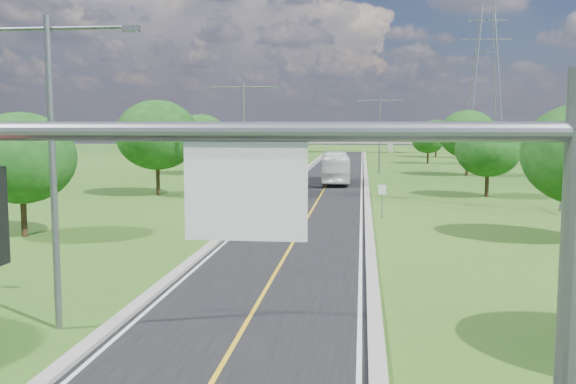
# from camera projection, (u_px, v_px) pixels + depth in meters

# --- Properties ---
(ground) EXTENTS (260.00, 260.00, 0.00)m
(ground) POSITION_uv_depth(u_px,v_px,m) (326.00, 187.00, 67.63)
(ground) COLOR #1E4D15
(ground) RESTS_ON ground
(road) EXTENTS (8.00, 150.00, 0.06)m
(road) POSITION_uv_depth(u_px,v_px,m) (329.00, 181.00, 73.55)
(road) COLOR black
(road) RESTS_ON ground
(curb_left) EXTENTS (0.50, 150.00, 0.22)m
(curb_left) POSITION_uv_depth(u_px,v_px,m) (292.00, 180.00, 74.03)
(curb_left) COLOR gray
(curb_left) RESTS_ON ground
(curb_right) EXTENTS (0.50, 150.00, 0.22)m
(curb_right) POSITION_uv_depth(u_px,v_px,m) (366.00, 181.00, 73.06)
(curb_right) COLOR gray
(curb_right) RESTS_ON ground
(signal_mast) EXTENTS (8.54, 0.33, 7.20)m
(signal_mast) POSITION_uv_depth(u_px,v_px,m) (353.00, 301.00, 6.44)
(signal_mast) COLOR slate
(signal_mast) RESTS_ON ground
(speed_limit_sign) EXTENTS (0.55, 0.09, 2.40)m
(speed_limit_sign) POSITION_uv_depth(u_px,v_px,m) (382.00, 195.00, 45.12)
(speed_limit_sign) COLOR slate
(speed_limit_sign) RESTS_ON ground
(overpass) EXTENTS (30.00, 3.00, 3.20)m
(overpass) POSITION_uv_depth(u_px,v_px,m) (346.00, 142.00, 146.38)
(overpass) COLOR gray
(overpass) RESTS_ON ground
(streetlight_near_left) EXTENTS (5.90, 0.25, 10.00)m
(streetlight_near_left) POSITION_uv_depth(u_px,v_px,m) (52.00, 146.00, 20.27)
(streetlight_near_left) COLOR slate
(streetlight_near_left) RESTS_ON ground
(streetlight_mid_left) EXTENTS (5.90, 0.25, 10.00)m
(streetlight_mid_left) POSITION_uv_depth(u_px,v_px,m) (243.00, 132.00, 52.86)
(streetlight_mid_left) COLOR slate
(streetlight_mid_left) RESTS_ON ground
(streetlight_far_right) EXTENTS (5.90, 0.25, 10.00)m
(streetlight_far_right) POSITION_uv_depth(u_px,v_px,m) (380.00, 129.00, 84.08)
(streetlight_far_right) COLOR slate
(streetlight_far_right) RESTS_ON ground
(power_tower_far) EXTENTS (9.00, 6.40, 28.00)m
(power_tower_far) POSITION_uv_depth(u_px,v_px,m) (485.00, 83.00, 117.47)
(power_tower_far) COLOR slate
(power_tower_far) RESTS_ON ground
(tree_lb) EXTENTS (6.30, 6.30, 7.33)m
(tree_lb) POSITION_uv_depth(u_px,v_px,m) (21.00, 158.00, 37.36)
(tree_lb) COLOR black
(tree_lb) RESTS_ON ground
(tree_lc) EXTENTS (7.56, 7.56, 8.79)m
(tree_lc) POSITION_uv_depth(u_px,v_px,m) (157.00, 135.00, 58.87)
(tree_lc) COLOR black
(tree_lc) RESTS_ON ground
(tree_ld) EXTENTS (6.72, 6.72, 7.82)m
(tree_ld) POSITION_uv_depth(u_px,v_px,m) (201.00, 136.00, 82.87)
(tree_ld) COLOR black
(tree_ld) RESTS_ON ground
(tree_le) EXTENTS (5.88, 5.88, 6.84)m
(tree_le) POSITION_uv_depth(u_px,v_px,m) (252.00, 137.00, 106.35)
(tree_le) COLOR black
(tree_le) RESTS_ON ground
(tree_rc) EXTENTS (5.88, 5.88, 6.84)m
(tree_rc) POSITION_uv_depth(u_px,v_px,m) (488.00, 149.00, 57.55)
(tree_rc) COLOR black
(tree_rc) RESTS_ON ground
(tree_rd) EXTENTS (7.14, 7.14, 8.30)m
(tree_rd) POSITION_uv_depth(u_px,v_px,m) (468.00, 134.00, 80.92)
(tree_rd) COLOR black
(tree_rd) RESTS_ON ground
(tree_re) EXTENTS (5.46, 5.46, 6.35)m
(tree_re) POSITION_uv_depth(u_px,v_px,m) (428.00, 139.00, 105.04)
(tree_re) COLOR black
(tree_re) RESTS_ON ground
(tree_rf) EXTENTS (6.30, 6.30, 7.33)m
(tree_rf) POSITION_uv_depth(u_px,v_px,m) (436.00, 133.00, 124.33)
(tree_rf) COLOR black
(tree_rf) RESTS_ON ground
(bus_outbound) EXTENTS (3.53, 12.39, 3.41)m
(bus_outbound) POSITION_uv_depth(u_px,v_px,m) (335.00, 168.00, 70.88)
(bus_outbound) COLOR silver
(bus_outbound) RESTS_ON road
(bus_inbound) EXTENTS (2.65, 10.81, 3.00)m
(bus_inbound) POSITION_uv_depth(u_px,v_px,m) (289.00, 177.00, 61.22)
(bus_inbound) COLOR beige
(bus_inbound) RESTS_ON road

